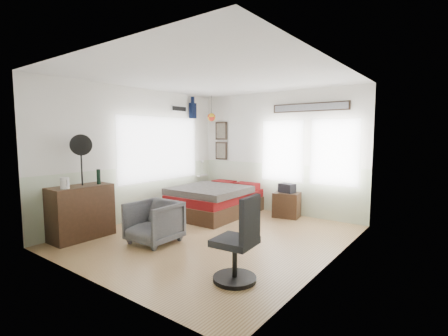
{
  "coord_description": "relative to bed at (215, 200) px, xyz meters",
  "views": [
    {
      "loc": [
        3.42,
        -4.28,
        1.75
      ],
      "look_at": [
        -0.1,
        0.4,
        1.15
      ],
      "focal_mm": 26.0,
      "sensor_mm": 36.0,
      "label": 1
    }
  ],
  "objects": [
    {
      "name": "black_bag",
      "position": [
        1.37,
        0.72,
        0.32
      ],
      "size": [
        0.36,
        0.27,
        0.19
      ],
      "primitive_type": "cube",
      "rotation": [
        0.0,
        0.0,
        -0.2
      ],
      "color": "black",
      "rests_on": "nightstand"
    },
    {
      "name": "stand_fan",
      "position": [
        -0.77,
        -2.62,
        1.26
      ],
      "size": [
        0.22,
        0.33,
        0.86
      ],
      "rotation": [
        0.0,
        0.0,
        -0.39
      ],
      "color": "black",
      "rests_on": "dresser"
    },
    {
      "name": "wall_decor",
      "position": [
        -0.13,
        0.72,
        1.79
      ],
      "size": [
        3.55,
        1.32,
        1.44
      ],
      "color": "#302319",
      "rests_on": "room_shell"
    },
    {
      "name": "armchair",
      "position": [
        0.4,
        -2.09,
        0.03
      ],
      "size": [
        0.75,
        0.77,
        0.68
      ],
      "primitive_type": "imported",
      "rotation": [
        0.0,
        0.0,
        0.03
      ],
      "color": "slate",
      "rests_on": "ground_plane"
    },
    {
      "name": "room_shell",
      "position": [
        0.89,
        -1.05,
        1.3
      ],
      "size": [
        4.02,
        4.52,
        2.71
      ],
      "color": "silver",
      "rests_on": "ground_plane"
    },
    {
      "name": "ground_plane",
      "position": [
        0.97,
        -1.24,
        -0.31
      ],
      "size": [
        4.0,
        4.5,
        0.01
      ],
      "primitive_type": "cube",
      "color": "#95673D"
    },
    {
      "name": "dresser",
      "position": [
        -0.77,
        -2.68,
        0.14
      ],
      "size": [
        0.48,
        1.0,
        0.9
      ],
      "primitive_type": "cube",
      "color": "#332215",
      "rests_on": "ground_plane"
    },
    {
      "name": "task_chair",
      "position": [
        2.3,
        -2.44,
        0.12
      ],
      "size": [
        0.53,
        0.53,
        1.05
      ],
      "rotation": [
        0.0,
        0.0,
        0.09
      ],
      "color": "black",
      "rests_on": "ground_plane"
    },
    {
      "name": "bed",
      "position": [
        0.0,
        0.0,
        0.0
      ],
      "size": [
        1.48,
        2.01,
        0.63
      ],
      "rotation": [
        0.0,
        0.0,
        0.03
      ],
      "color": "#332215",
      "rests_on": "ground_plane"
    },
    {
      "name": "kettle",
      "position": [
        -0.67,
        -2.98,
        0.68
      ],
      "size": [
        0.16,
        0.13,
        0.18
      ],
      "rotation": [
        0.0,
        0.0,
        -0.33
      ],
      "color": "silver",
      "rests_on": "dresser"
    },
    {
      "name": "nightstand",
      "position": [
        1.37,
        0.72,
        -0.04
      ],
      "size": [
        0.6,
        0.51,
        0.53
      ],
      "primitive_type": "cube",
      "rotation": [
        0.0,
        0.0,
        0.19
      ],
      "color": "#332215",
      "rests_on": "ground_plane"
    },
    {
      "name": "bottle",
      "position": [
        -0.68,
        -2.38,
        0.72
      ],
      "size": [
        0.07,
        0.07,
        0.26
      ],
      "primitive_type": "cylinder",
      "color": "black",
      "rests_on": "dresser"
    }
  ]
}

